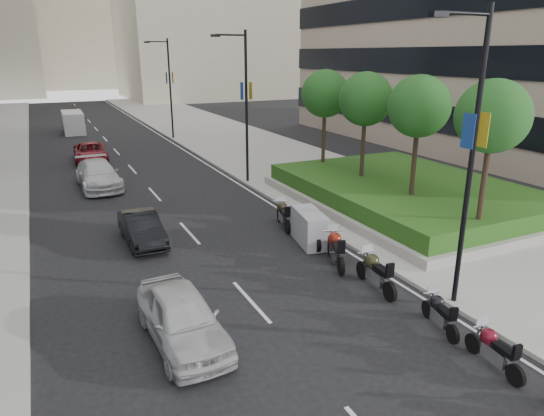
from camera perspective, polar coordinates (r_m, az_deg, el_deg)
ground at (r=13.76m, az=10.47°, el=-16.66°), size 160.00×160.00×0.00m
sidewalk_right at (r=42.85m, az=-3.34°, el=7.43°), size 10.00×100.00×0.15m
lane_edge at (r=41.18m, az=-10.21°, el=6.66°), size 0.12×100.00×0.01m
lane_centre at (r=40.14m, az=-17.40°, el=5.85°), size 0.12×100.00×0.01m
building_cream_centre at (r=129.82m, az=-23.26°, el=21.39°), size 30.00×24.00×38.00m
planter at (r=26.53m, az=15.48°, el=0.97°), size 10.00×14.00×0.40m
hedge at (r=26.37m, az=15.59°, el=2.22°), size 9.40×13.40×0.80m
tree_0 at (r=20.35m, az=24.52°, el=9.73°), size 2.80×2.80×6.30m
tree_1 at (r=23.12m, az=16.92°, el=11.32°), size 2.80×2.80×6.30m
tree_2 at (r=26.20m, az=10.96°, el=12.42°), size 2.80×2.80×6.30m
tree_3 at (r=29.51m, az=6.26°, el=13.19°), size 2.80×2.80×6.30m
lamp_post_0 at (r=15.20m, az=22.16°, el=6.42°), size 2.34×0.45×9.00m
lamp_post_1 at (r=29.33m, az=-3.32°, el=12.53°), size 2.34×0.45×9.00m
lamp_post_2 at (r=46.44m, az=-12.11°, el=14.09°), size 2.34×0.45×9.00m
motorcycle_1 at (r=14.01m, az=24.62°, el=-14.87°), size 0.67×2.00×0.99m
motorcycle_2 at (r=15.19m, az=19.12°, el=-11.59°), size 0.74×1.92×0.98m
motorcycle_3 at (r=16.94m, az=12.06°, el=-7.37°), size 0.80×2.39×1.19m
motorcycle_4 at (r=18.58m, az=7.50°, el=-4.77°), size 1.07×2.32×1.21m
motorcycle_5 at (r=20.45m, az=4.41°, el=-2.34°), size 1.37×2.47×1.42m
motorcycle_6 at (r=22.38m, az=1.33°, el=-0.77°), size 0.84×2.25×1.14m
car_a at (r=13.93m, az=-10.55°, el=-12.52°), size 1.95×4.52×1.52m
car_b at (r=21.23m, az=-15.07°, el=-2.32°), size 1.45×3.99×1.31m
car_c at (r=30.84m, az=-19.78°, el=3.71°), size 2.37×5.51×1.58m
car_d at (r=38.78m, az=-20.58°, el=6.17°), size 2.51×5.05×1.38m
delivery_van at (r=53.57m, az=-22.33°, el=9.21°), size 1.99×5.04×2.10m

